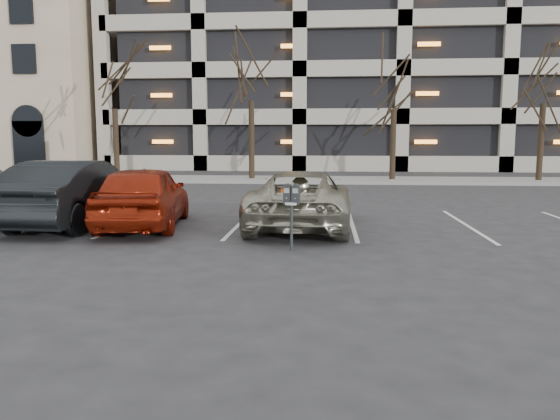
{
  "coord_description": "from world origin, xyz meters",
  "views": [
    {
      "loc": [
        0.74,
        -11.31,
        2.13
      ],
      "look_at": [
        -0.07,
        -1.75,
        0.86
      ],
      "focal_mm": 35.0,
      "sensor_mm": 36.0,
      "label": 1
    }
  ],
  "objects": [
    {
      "name": "ground",
      "position": [
        0.0,
        0.0,
        0.0
      ],
      "size": [
        140.0,
        140.0,
        0.0
      ],
      "primitive_type": "plane",
      "color": "#28282B",
      "rests_on": "ground"
    },
    {
      "name": "sidewalk",
      "position": [
        0.0,
        16.0,
        0.06
      ],
      "size": [
        80.0,
        4.0,
        0.12
      ],
      "primitive_type": "cube",
      "color": "gray",
      "rests_on": "ground"
    },
    {
      "name": "stall_lines",
      "position": [
        -1.4,
        2.3,
        0.01
      ],
      "size": [
        16.9,
        5.2,
        0.0
      ],
      "color": "silver",
      "rests_on": "ground"
    },
    {
      "name": "parking_garage",
      "position": [
        12.0,
        33.84,
        9.26
      ],
      "size": [
        52.0,
        20.0,
        19.0
      ],
      "color": "black",
      "rests_on": "ground"
    },
    {
      "name": "tree_a",
      "position": [
        -10.0,
        16.0,
        5.79
      ],
      "size": [
        3.53,
        3.53,
        8.02
      ],
      "color": "black",
      "rests_on": "ground"
    },
    {
      "name": "tree_b",
      "position": [
        -3.0,
        16.0,
        6.39
      ],
      "size": [
        3.89,
        3.89,
        8.84
      ],
      "color": "black",
      "rests_on": "ground"
    },
    {
      "name": "tree_c",
      "position": [
        4.0,
        16.0,
        5.67
      ],
      "size": [
        3.45,
        3.45,
        7.84
      ],
      "color": "black",
      "rests_on": "ground"
    },
    {
      "name": "tree_d",
      "position": [
        11.0,
        16.0,
        6.03
      ],
      "size": [
        3.67,
        3.67,
        8.34
      ],
      "color": "black",
      "rests_on": "ground"
    },
    {
      "name": "parking_meter",
      "position": [
        0.1,
        -1.1,
        0.96
      ],
      "size": [
        0.34,
        0.18,
        1.25
      ],
      "rotation": [
        0.0,
        0.0,
        -0.19
      ],
      "color": "black",
      "rests_on": "ground"
    },
    {
      "name": "suv_silver",
      "position": [
        0.16,
        1.62,
        0.68
      ],
      "size": [
        2.39,
        4.97,
        1.37
      ],
      "rotation": [
        0.0,
        0.0,
        3.12
      ],
      "color": "#A7A48E",
      "rests_on": "ground"
    },
    {
      "name": "car_red",
      "position": [
        -3.61,
        1.33,
        0.76
      ],
      "size": [
        2.38,
        4.65,
        1.51
      ],
      "primitive_type": "imported",
      "rotation": [
        0.0,
        0.0,
        3.28
      ],
      "color": "maroon",
      "rests_on": "ground"
    },
    {
      "name": "car_dark",
      "position": [
        -5.36,
        1.45,
        0.8
      ],
      "size": [
        1.85,
        4.91,
        1.6
      ],
      "primitive_type": "imported",
      "rotation": [
        0.0,
        0.0,
        3.11
      ],
      "color": "black",
      "rests_on": "ground"
    }
  ]
}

